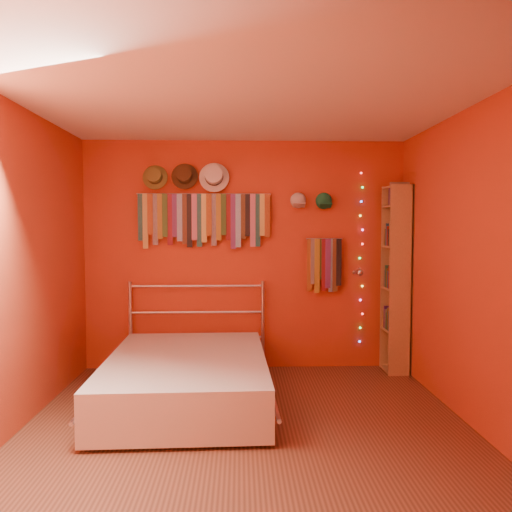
{
  "coord_description": "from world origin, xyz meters",
  "views": [
    {
      "loc": [
        -0.05,
        -3.73,
        1.56
      ],
      "look_at": [
        0.1,
        0.9,
        1.29
      ],
      "focal_mm": 35.0,
      "sensor_mm": 36.0,
      "label": 1
    }
  ],
  "objects": [
    {
      "name": "fairy_lights",
      "position": [
        1.28,
        1.71,
        1.22
      ],
      "size": [
        0.06,
        0.02,
        1.89
      ],
      "color": "#FF3333",
      "rests_on": "back_wall"
    },
    {
      "name": "reading_lamp",
      "position": [
        1.21,
        1.51,
        1.08
      ],
      "size": [
        0.07,
        0.32,
        0.09
      ],
      "color": "silver",
      "rests_on": "back_wall"
    },
    {
      "name": "right_wall",
      "position": [
        1.75,
        0.0,
        1.25
      ],
      "size": [
        0.02,
        3.5,
        2.5
      ],
      "primitive_type": "cube",
      "color": "#AD1C1B",
      "rests_on": "ground"
    },
    {
      "name": "ground",
      "position": [
        0.0,
        0.0,
        0.0
      ],
      "size": [
        3.5,
        3.5,
        0.0
      ],
      "primitive_type": "plane",
      "color": "#522D1C",
      "rests_on": "ground"
    },
    {
      "name": "left_wall",
      "position": [
        -1.75,
        0.0,
        1.25
      ],
      "size": [
        0.02,
        3.5,
        2.5
      ],
      "primitive_type": "cube",
      "color": "#AD1C1B",
      "rests_on": "ground"
    },
    {
      "name": "cap_green",
      "position": [
        0.86,
        1.7,
        1.84
      ],
      "size": [
        0.18,
        0.23,
        0.18
      ],
      "color": "#176B3F",
      "rests_on": "back_wall"
    },
    {
      "name": "bed",
      "position": [
        -0.52,
        0.63,
        0.23
      ],
      "size": [
        1.52,
        2.03,
        0.97
      ],
      "rotation": [
        0.0,
        0.0,
        0.02
      ],
      "color": "silver",
      "rests_on": "ground"
    },
    {
      "name": "small_tie_rack",
      "position": [
        0.87,
        1.68,
        1.17
      ],
      "size": [
        0.4,
        0.03,
        0.6
      ],
      "color": "silver",
      "rests_on": "back_wall"
    },
    {
      "name": "fedora_olive",
      "position": [
        -0.96,
        1.66,
        2.1
      ],
      "size": [
        0.27,
        0.15,
        0.26
      ],
      "rotation": [
        1.36,
        0.0,
        0.0
      ],
      "color": "olive",
      "rests_on": "back_wall"
    },
    {
      "name": "cap_white",
      "position": [
        0.58,
        1.7,
        1.85
      ],
      "size": [
        0.18,
        0.22,
        0.18
      ],
      "color": "silver",
      "rests_on": "back_wall"
    },
    {
      "name": "back_wall",
      "position": [
        0.0,
        1.75,
        1.25
      ],
      "size": [
        3.5,
        0.02,
        2.5
      ],
      "primitive_type": "cube",
      "color": "#AD1C1B",
      "rests_on": "ground"
    },
    {
      "name": "ceiling",
      "position": [
        0.0,
        0.0,
        2.5
      ],
      "size": [
        3.5,
        3.5,
        0.02
      ],
      "primitive_type": "cube",
      "color": "white",
      "rests_on": "back_wall"
    },
    {
      "name": "fedora_white",
      "position": [
        -0.33,
        1.65,
        2.1
      ],
      "size": [
        0.32,
        0.18,
        0.32
      ],
      "rotation": [
        1.36,
        0.0,
        0.0
      ],
      "color": "silver",
      "rests_on": "back_wall"
    },
    {
      "name": "bookshelf",
      "position": [
        1.66,
        1.53,
        1.02
      ],
      "size": [
        0.25,
        0.34,
        2.0
      ],
      "color": "#9A7145",
      "rests_on": "ground"
    },
    {
      "name": "fedora_brown",
      "position": [
        -0.65,
        1.65,
        2.11
      ],
      "size": [
        0.28,
        0.15,
        0.28
      ],
      "rotation": [
        1.36,
        0.0,
        0.0
      ],
      "color": "#402A16",
      "rests_on": "back_wall"
    },
    {
      "name": "tie_rack",
      "position": [
        -0.44,
        1.68,
        1.67
      ],
      "size": [
        1.45,
        0.03,
        0.6
      ],
      "color": "silver",
      "rests_on": "back_wall"
    }
  ]
}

